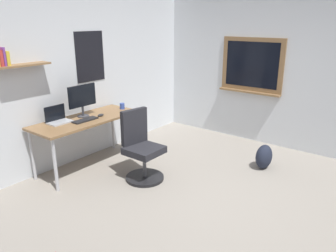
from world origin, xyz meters
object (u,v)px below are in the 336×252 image
(keyboard, at_px, (85,120))
(computer_mouse, at_px, (101,115))
(laptop, at_px, (58,119))
(desk, at_px, (87,123))
(monitor_primary, at_px, (82,98))
(coffee_mug, at_px, (122,106))
(office_chair, at_px, (141,150))
(backpack, at_px, (264,157))

(keyboard, height_order, computer_mouse, computer_mouse)
(keyboard, xyz_separation_m, computer_mouse, (0.28, -0.00, 0.01))
(laptop, bearing_deg, keyboard, -39.86)
(computer_mouse, bearing_deg, laptop, 157.50)
(desk, height_order, monitor_primary, monitor_primary)
(monitor_primary, relative_size, coffee_mug, 5.04)
(office_chair, relative_size, backpack, 2.65)
(monitor_primary, relative_size, keyboard, 1.25)
(laptop, distance_m, keyboard, 0.36)
(keyboard, bearing_deg, laptop, 140.14)
(monitor_primary, bearing_deg, coffee_mug, -11.50)
(office_chair, relative_size, keyboard, 2.57)
(monitor_primary, distance_m, computer_mouse, 0.35)
(laptop, xyz_separation_m, keyboard, (0.28, -0.23, -0.04))
(backpack, bearing_deg, desk, 126.49)
(laptop, relative_size, backpack, 0.86)
(monitor_primary, distance_m, keyboard, 0.34)
(desk, bearing_deg, keyboard, -134.77)
(desk, distance_m, keyboard, 0.14)
(keyboard, xyz_separation_m, backpack, (1.60, -1.98, -0.57))
(office_chair, height_order, laptop, laptop)
(computer_mouse, distance_m, coffee_mug, 0.49)
(keyboard, xyz_separation_m, coffee_mug, (0.77, 0.05, 0.04))
(computer_mouse, xyz_separation_m, backpack, (1.32, -1.98, -0.58))
(office_chair, xyz_separation_m, backpack, (1.32, -1.20, -0.23))
(coffee_mug, bearing_deg, office_chair, -120.25)
(office_chair, height_order, backpack, office_chair)
(office_chair, bearing_deg, coffee_mug, 59.75)
(monitor_primary, bearing_deg, keyboard, -123.00)
(desk, bearing_deg, computer_mouse, -21.53)
(keyboard, bearing_deg, monitor_primary, 57.00)
(desk, xyz_separation_m, coffee_mug, (0.69, -0.03, 0.12))
(office_chair, height_order, computer_mouse, office_chair)
(office_chair, distance_m, coffee_mug, 1.03)
(office_chair, xyz_separation_m, monitor_primary, (-0.16, 0.96, 0.61))
(laptop, bearing_deg, office_chair, -61.10)
(laptop, xyz_separation_m, coffee_mug, (1.04, -0.18, -0.01))
(office_chair, xyz_separation_m, coffee_mug, (0.48, 0.83, 0.38))
(laptop, distance_m, monitor_primary, 0.45)
(desk, height_order, laptop, laptop)
(desk, relative_size, laptop, 5.08)
(keyboard, bearing_deg, backpack, -51.03)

